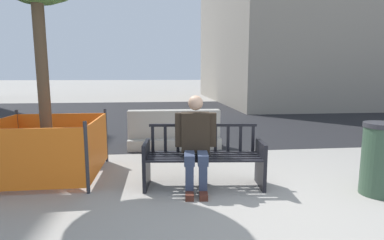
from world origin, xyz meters
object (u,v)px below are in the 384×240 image
at_px(seated_person, 196,140).
at_px(jersey_barrier_centre, 174,132).
at_px(trash_bin, 380,159).
at_px(street_bench, 204,159).
at_px(construction_fence, 48,146).

height_order(seated_person, jersey_barrier_centre, seated_person).
bearing_deg(trash_bin, jersey_barrier_centre, 131.17).
bearing_deg(street_bench, seated_person, -159.46).
bearing_deg(seated_person, trash_bin, -12.33).
distance_m(street_bench, construction_fence, 2.46).
xyz_separation_m(seated_person, trash_bin, (2.41, -0.53, -0.20)).
distance_m(seated_person, jersey_barrier_centre, 2.46).
relative_size(street_bench, construction_fence, 1.10).
bearing_deg(construction_fence, trash_bin, -14.87).
bearing_deg(trash_bin, street_bench, 165.95).
bearing_deg(construction_fence, street_bench, -15.66).
bearing_deg(jersey_barrier_centre, seated_person, -85.94).
xyz_separation_m(construction_fence, trash_bin, (4.65, -1.23, -0.00)).
bearing_deg(jersey_barrier_centre, trash_bin, -48.83).
height_order(seated_person, construction_fence, seated_person).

